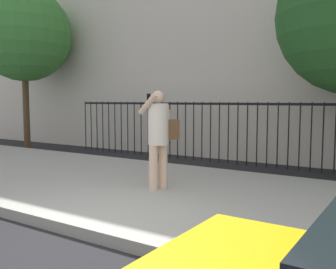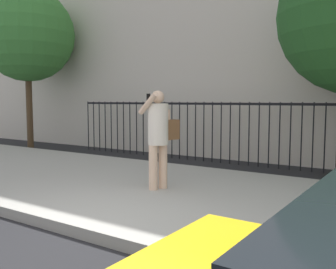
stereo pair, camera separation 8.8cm
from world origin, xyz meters
name	(u,v)px [view 1 (the left image)]	position (x,y,z in m)	size (l,w,h in m)	color
ground_plane	(90,243)	(0.00, 0.00, 0.00)	(60.00, 60.00, 0.00)	black
sidewalk	(186,196)	(0.00, 2.20, 0.07)	(28.00, 4.40, 0.15)	#9E9B93
iron_fence	(262,126)	(0.00, 5.90, 1.02)	(12.03, 0.04, 1.60)	black
pedestrian_on_phone	(160,132)	(-0.47, 2.13, 1.11)	(0.52, 0.71, 1.65)	beige
street_tree_mid	(24,34)	(-7.90, 5.03, 3.82)	(3.12, 3.12, 5.39)	#4C3823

